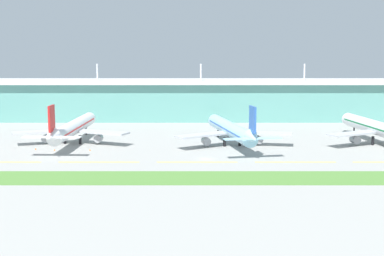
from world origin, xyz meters
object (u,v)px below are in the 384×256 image
Objects in this scene: airliner_far_middle at (381,129)px; safety_cone_left_wingtip at (37,149)px; safety_cone_right_wingtip at (56,150)px; safety_cone_nose_front at (92,150)px; airliner_center at (233,130)px; airliner_near_middle at (75,128)px.

safety_cone_left_wingtip is (-137.60, -12.38, -6.11)m from airliner_far_middle.
safety_cone_left_wingtip is 8.16m from safety_cone_right_wingtip.
safety_cone_nose_front is (-116.04, -14.65, -6.11)m from airliner_far_middle.
airliner_center is 93.55× the size of safety_cone_left_wingtip.
airliner_far_middle is (60.85, 2.98, 0.00)m from airliner_center.
airliner_center is 60.92m from airliner_far_middle.
safety_cone_left_wingtip is at bearing -128.24° from airliner_near_middle.
airliner_near_middle is 126.06m from airliner_far_middle.
airliner_near_middle is 98.89× the size of safety_cone_right_wingtip.
airliner_center reaches higher than safety_cone_left_wingtip.
airliner_far_middle is at bearing 6.41° from safety_cone_right_wingtip.
airliner_near_middle is at bearing 178.96° from airliner_far_middle.
safety_cone_right_wingtip is (-3.70, -16.87, -6.10)m from airliner_near_middle.
safety_cone_left_wingtip is at bearing -173.02° from airliner_center.
airliner_near_middle is at bearing 175.38° from airliner_center.
airliner_center is at bearing -177.20° from airliner_far_middle.
safety_cone_left_wingtip is (-76.75, -9.40, -6.10)m from airliner_center.
airliner_far_middle reaches higher than safety_cone_left_wingtip.
airliner_near_middle is 65.41m from airliner_center.
safety_cone_right_wingtip is at bearing -170.44° from airliner_center.
airliner_center is 93.55× the size of safety_cone_nose_front.
airliner_far_middle is at bearing 7.20° from safety_cone_nose_front.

